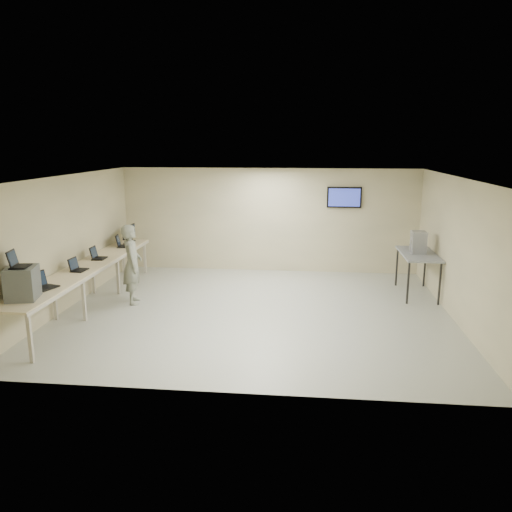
# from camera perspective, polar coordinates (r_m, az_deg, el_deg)

# --- Properties ---
(room) EXTENTS (8.01, 7.01, 2.81)m
(room) POSITION_cam_1_polar(r_m,az_deg,el_deg) (10.19, 0.10, 1.25)
(room) COLOR beige
(room) RESTS_ON ground
(workbench) EXTENTS (0.76, 6.00, 0.90)m
(workbench) POSITION_cam_1_polar(r_m,az_deg,el_deg) (11.22, -18.65, -1.41)
(workbench) COLOR beige
(workbench) RESTS_ON ground
(equipment_box) EXTENTS (0.58, 0.63, 0.55)m
(equipment_box) POSITION_cam_1_polar(r_m,az_deg,el_deg) (9.17, -25.15, -2.82)
(equipment_box) COLOR slate
(equipment_box) RESTS_ON workbench
(laptop_on_box) EXTENTS (0.35, 0.40, 0.28)m
(laptop_on_box) POSITION_cam_1_polar(r_m,az_deg,el_deg) (9.12, -25.66, -0.70)
(laptop_on_box) COLOR black
(laptop_on_box) RESTS_ON equipment_box
(laptop_0) EXTENTS (0.43, 0.47, 0.31)m
(laptop_0) POSITION_cam_1_polar(r_m,az_deg,el_deg) (9.74, -23.23, -2.98)
(laptop_0) COLOR black
(laptop_0) RESTS_ON workbench
(laptop_1) EXTENTS (0.31, 0.36, 0.27)m
(laptop_1) POSITION_cam_1_polar(r_m,az_deg,el_deg) (10.82, -19.79, -1.23)
(laptop_1) COLOR black
(laptop_1) RESTS_ON workbench
(laptop_2) EXTENTS (0.31, 0.37, 0.28)m
(laptop_2) POSITION_cam_1_polar(r_m,az_deg,el_deg) (11.78, -17.71, 0.03)
(laptop_2) COLOR black
(laptop_2) RESTS_ON workbench
(laptop_3) EXTENTS (0.38, 0.43, 0.30)m
(laptop_3) POSITION_cam_1_polar(r_m,az_deg,el_deg) (13.00, -15.15, 1.37)
(laptop_3) COLOR black
(laptop_3) RESTS_ON workbench
(monitor_near) EXTENTS (0.18, 0.41, 0.40)m
(monitor_near) POSITION_cam_1_polar(r_m,az_deg,el_deg) (13.30, -14.62, 2.39)
(monitor_near) COLOR black
(monitor_near) RESTS_ON workbench
(monitor_far) EXTENTS (0.20, 0.44, 0.44)m
(monitor_far) POSITION_cam_1_polar(r_m,az_deg,el_deg) (13.65, -14.06, 2.77)
(monitor_far) COLOR black
(monitor_far) RESTS_ON workbench
(soldier) EXTENTS (0.60, 0.74, 1.75)m
(soldier) POSITION_cam_1_polar(r_m,az_deg,el_deg) (11.17, -13.97, -0.92)
(soldier) COLOR #4F5940
(soldier) RESTS_ON ground
(side_table) EXTENTS (0.77, 1.65, 0.99)m
(side_table) POSITION_cam_1_polar(r_m,az_deg,el_deg) (12.02, 18.06, -0.00)
(side_table) COLOR gray
(side_table) RESTS_ON ground
(storage_bins) EXTENTS (0.32, 0.35, 0.50)m
(storage_bins) POSITION_cam_1_polar(r_m,az_deg,el_deg) (11.95, 18.07, 1.51)
(storage_bins) COLOR #939599
(storage_bins) RESTS_ON side_table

